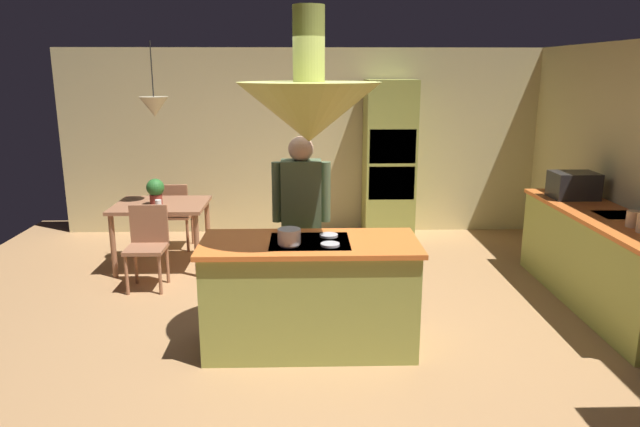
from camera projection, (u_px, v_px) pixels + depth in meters
ground at (310, 335)px, 5.08m from camera, size 8.16×8.16×0.00m
wall_back at (307, 142)px, 8.12m from camera, size 6.80×0.10×2.55m
kitchen_island at (310, 294)px, 4.77m from camera, size 1.76×0.77×0.94m
counter_run_right at (602, 260)px, 5.62m from camera, size 0.73×2.51×0.92m
oven_tower at (389, 161)px, 7.80m from camera, size 0.66×0.62×2.14m
dining_table at (161, 212)px, 6.72m from camera, size 1.04×0.86×0.76m
person_at_island at (301, 215)px, 5.29m from camera, size 0.53×0.23×1.69m
range_hood at (309, 109)px, 4.41m from camera, size 1.10×1.10×1.00m
pendant_light_over_table at (154, 107)px, 6.43m from camera, size 0.32×0.32×0.82m
chair_facing_island at (148, 241)px, 6.12m from camera, size 0.40×0.40×0.87m
chair_by_back_wall at (174, 212)px, 7.39m from camera, size 0.40×0.40×0.87m
potted_plant_on_table at (155, 190)px, 6.60m from camera, size 0.20×0.20×0.30m
cup_on_table at (158, 204)px, 6.47m from camera, size 0.07×0.07×0.09m
canister_sugar at (634, 219)px, 5.07m from camera, size 0.12×0.12×0.14m
microwave_on_counter at (574, 185)px, 6.20m from camera, size 0.46×0.36×0.28m
cooking_pot_on_cooktop at (289, 236)px, 4.51m from camera, size 0.18×0.18×0.12m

